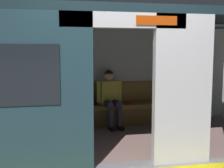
# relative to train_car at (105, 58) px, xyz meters

# --- Properties ---
(ground_plane) EXTENTS (60.00, 60.00, 0.00)m
(ground_plane) POSITION_rel_train_car_xyz_m (-0.05, 1.17, -1.45)
(ground_plane) COLOR gray
(train_car) EXTENTS (6.40, 2.69, 2.20)m
(train_car) POSITION_rel_train_car_xyz_m (0.00, 0.00, 0.00)
(train_car) COLOR silver
(train_car) RESTS_ON ground_plane
(bench_seat) EXTENTS (3.12, 0.44, 0.45)m
(bench_seat) POSITION_rel_train_car_xyz_m (-0.05, -1.02, -1.11)
(bench_seat) COLOR olive
(bench_seat) RESTS_ON ground_plane
(person_seated) EXTENTS (0.55, 0.71, 1.17)m
(person_seated) POSITION_rel_train_car_xyz_m (-0.28, -0.96, -0.78)
(person_seated) COLOR #D8CC4C
(person_seated) RESTS_ON ground_plane
(handbag) EXTENTS (0.26, 0.15, 0.17)m
(handbag) POSITION_rel_train_car_xyz_m (0.16, -1.09, -0.92)
(handbag) COLOR black
(handbag) RESTS_ON bench_seat
(book) EXTENTS (0.24, 0.27, 0.03)m
(book) POSITION_rel_train_car_xyz_m (-0.71, -1.03, -0.99)
(book) COLOR #B22D2D
(book) RESTS_ON bench_seat
(grab_pole_door) EXTENTS (0.04, 0.04, 2.06)m
(grab_pole_door) POSITION_rel_train_car_xyz_m (0.31, 0.66, -0.42)
(grab_pole_door) COLOR silver
(grab_pole_door) RESTS_ON ground_plane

